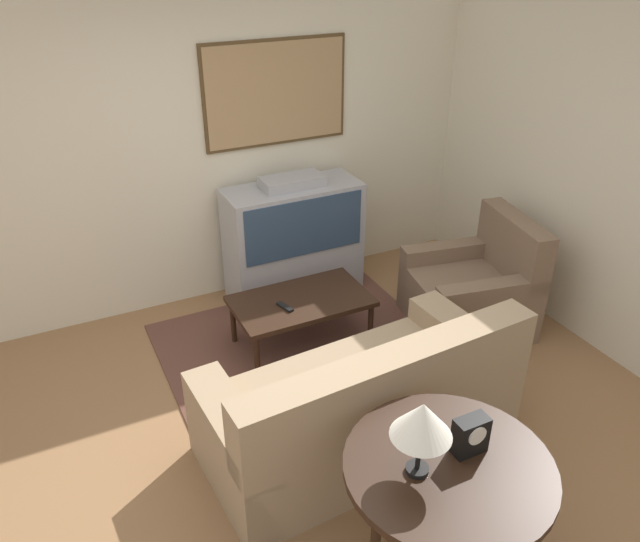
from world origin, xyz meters
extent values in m
plane|color=#8E6642|center=(0.00, 0.00, 0.00)|extent=(12.00, 12.00, 0.00)
cube|color=beige|center=(0.00, 2.13, 1.35)|extent=(12.00, 0.06, 2.70)
cube|color=#4C381E|center=(0.77, 2.08, 1.77)|extent=(1.27, 0.03, 0.87)
cube|color=#A37F56|center=(0.77, 2.07, 1.77)|extent=(1.22, 0.01, 0.82)
cube|color=beige|center=(2.63, 0.00, 1.35)|extent=(0.06, 12.00, 2.70)
cube|color=brown|center=(0.45, 0.90, 0.01)|extent=(2.14, 1.82, 0.01)
cube|color=#9E9EA3|center=(0.77, 1.79, 0.23)|extent=(1.19, 0.49, 0.47)
cube|color=#9E9EA3|center=(0.77, 1.79, 0.76)|extent=(1.19, 0.49, 0.57)
cube|color=#2D425B|center=(0.77, 1.54, 0.76)|extent=(1.07, 0.01, 0.50)
cube|color=#9E9EA3|center=(0.77, 1.79, 1.09)|extent=(0.54, 0.27, 0.09)
cube|color=#9E8466|center=(0.35, -0.15, 0.23)|extent=(2.02, 1.06, 0.46)
cube|color=#9E8466|center=(0.38, -0.51, 0.70)|extent=(1.98, 0.35, 0.47)
cube|color=#9E8466|center=(1.22, -0.09, 0.31)|extent=(0.30, 0.95, 0.62)
cube|color=#9E8466|center=(-0.51, -0.20, 0.31)|extent=(0.30, 0.95, 0.62)
cube|color=#715F49|center=(0.81, -0.35, 0.63)|extent=(0.37, 0.14, 0.34)
cube|color=#715F49|center=(-0.07, -0.40, 0.63)|extent=(0.37, 0.14, 0.34)
cube|color=brown|center=(1.86, 0.65, 0.23)|extent=(1.05, 1.01, 0.46)
cube|color=brown|center=(2.22, 0.58, 0.70)|extent=(0.33, 0.88, 0.49)
cube|color=brown|center=(1.93, 1.00, 0.30)|extent=(0.92, 0.32, 0.60)
cube|color=brown|center=(1.80, 0.30, 0.30)|extent=(0.92, 0.32, 0.60)
cube|color=black|center=(0.48, 0.99, 0.41)|extent=(1.07, 0.63, 0.04)
cylinder|color=black|center=(0.00, 0.73, 0.20)|extent=(0.04, 0.04, 0.39)
cylinder|color=black|center=(0.97, 0.73, 0.20)|extent=(0.04, 0.04, 0.39)
cylinder|color=black|center=(0.00, 1.26, 0.20)|extent=(0.04, 0.04, 0.39)
cylinder|color=black|center=(0.97, 1.26, 0.20)|extent=(0.04, 0.04, 0.39)
cylinder|color=black|center=(0.26, -1.18, 0.76)|extent=(1.01, 1.01, 0.04)
cube|color=black|center=(0.26, -1.18, 0.70)|extent=(0.86, 0.40, 0.08)
cylinder|color=black|center=(-0.09, -1.13, 0.37)|extent=(0.05, 0.05, 0.74)
cylinder|color=black|center=(0.62, -1.13, 0.37)|extent=(0.05, 0.05, 0.74)
cylinder|color=black|center=(0.10, -1.15, 0.80)|extent=(0.11, 0.11, 0.02)
cylinder|color=black|center=(0.10, -1.15, 0.98)|extent=(0.02, 0.02, 0.34)
cone|color=white|center=(0.10, -1.15, 1.10)|extent=(0.28, 0.28, 0.18)
cube|color=black|center=(0.40, -1.15, 0.88)|extent=(0.17, 0.09, 0.20)
cylinder|color=white|center=(0.40, -1.20, 0.92)|extent=(0.10, 0.01, 0.10)
cube|color=black|center=(0.32, 0.93, 0.44)|extent=(0.09, 0.17, 0.02)
camera|label=1|loc=(-1.22, -2.81, 3.00)|focal=35.00mm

